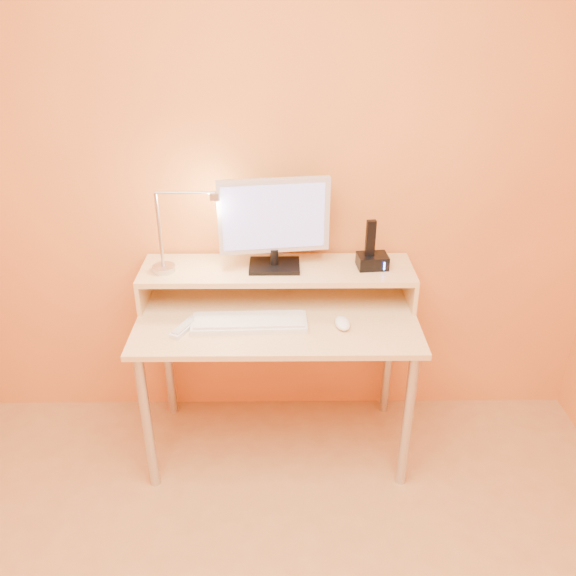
{
  "coord_description": "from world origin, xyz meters",
  "views": [
    {
      "loc": [
        0.03,
        -0.99,
        2.0
      ],
      "look_at": [
        0.05,
        1.13,
        0.88
      ],
      "focal_mm": 36.51,
      "sensor_mm": 36.0,
      "label": 1
    }
  ],
  "objects_px": {
    "keyboard": "(249,323)",
    "remote_control": "(185,328)",
    "phone_dock": "(372,261)",
    "lamp_base": "(164,268)",
    "monitor_panel": "(274,216)",
    "mouse": "(342,323)"
  },
  "relations": [
    {
      "from": "remote_control",
      "to": "lamp_base",
      "type": "bearing_deg",
      "value": 140.8
    },
    {
      "from": "lamp_base",
      "to": "monitor_panel",
      "type": "bearing_deg",
      "value": 4.76
    },
    {
      "from": "lamp_base",
      "to": "keyboard",
      "type": "height_order",
      "value": "lamp_base"
    },
    {
      "from": "keyboard",
      "to": "remote_control",
      "type": "relative_size",
      "value": 2.87
    },
    {
      "from": "phone_dock",
      "to": "mouse",
      "type": "height_order",
      "value": "phone_dock"
    },
    {
      "from": "keyboard",
      "to": "remote_control",
      "type": "bearing_deg",
      "value": -174.81
    },
    {
      "from": "lamp_base",
      "to": "remote_control",
      "type": "bearing_deg",
      "value": -63.69
    },
    {
      "from": "keyboard",
      "to": "phone_dock",
      "type": "bearing_deg",
      "value": 20.99
    },
    {
      "from": "mouse",
      "to": "monitor_panel",
      "type": "bearing_deg",
      "value": 131.33
    },
    {
      "from": "lamp_base",
      "to": "mouse",
      "type": "height_order",
      "value": "lamp_base"
    },
    {
      "from": "phone_dock",
      "to": "lamp_base",
      "type": "bearing_deg",
      "value": 176.6
    },
    {
      "from": "monitor_panel",
      "to": "phone_dock",
      "type": "xyz_separation_m",
      "value": [
        0.43,
        -0.01,
        -0.21
      ]
    },
    {
      "from": "phone_dock",
      "to": "keyboard",
      "type": "relative_size",
      "value": 0.27
    },
    {
      "from": "lamp_base",
      "to": "keyboard",
      "type": "distance_m",
      "value": 0.45
    },
    {
      "from": "phone_dock",
      "to": "keyboard",
      "type": "height_order",
      "value": "phone_dock"
    },
    {
      "from": "lamp_base",
      "to": "keyboard",
      "type": "relative_size",
      "value": 0.21
    },
    {
      "from": "monitor_panel",
      "to": "phone_dock",
      "type": "bearing_deg",
      "value": -9.09
    },
    {
      "from": "lamp_base",
      "to": "remote_control",
      "type": "distance_m",
      "value": 0.3
    },
    {
      "from": "lamp_base",
      "to": "mouse",
      "type": "distance_m",
      "value": 0.81
    },
    {
      "from": "lamp_base",
      "to": "remote_control",
      "type": "height_order",
      "value": "lamp_base"
    },
    {
      "from": "monitor_panel",
      "to": "keyboard",
      "type": "relative_size",
      "value": 0.99
    },
    {
      "from": "lamp_base",
      "to": "mouse",
      "type": "bearing_deg",
      "value": -15.28
    }
  ]
}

